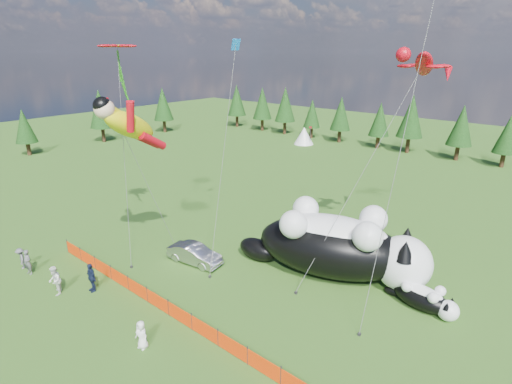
% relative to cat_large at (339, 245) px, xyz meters
% --- Properties ---
extents(ground, '(160.00, 160.00, 0.00)m').
position_rel_cat_large_xyz_m(ground, '(-6.29, -7.17, -2.28)').
color(ground, '#103409').
rests_on(ground, ground).
extents(safety_fence, '(22.06, 0.06, 1.10)m').
position_rel_cat_large_xyz_m(safety_fence, '(-6.29, -10.17, -1.78)').
color(safety_fence, '#262626').
rests_on(safety_fence, ground).
extents(tree_line, '(90.00, 4.00, 8.00)m').
position_rel_cat_large_xyz_m(tree_line, '(-6.29, 37.83, 1.72)').
color(tree_line, black).
rests_on(tree_line, ground).
extents(festival_tents, '(50.00, 3.20, 2.80)m').
position_rel_cat_large_xyz_m(festival_tents, '(4.71, 32.83, -0.88)').
color(festival_tents, white).
rests_on(festival_tents, ground).
extents(cat_large, '(13.01, 7.41, 4.81)m').
position_rel_cat_large_xyz_m(cat_large, '(0.00, 0.00, 0.00)').
color(cat_large, black).
rests_on(cat_large, ground).
extents(cat_small, '(4.49, 1.95, 1.62)m').
position_rel_cat_large_xyz_m(cat_small, '(5.79, -0.16, -1.51)').
color(cat_small, black).
rests_on(cat_small, ground).
extents(car, '(4.33, 2.05, 1.37)m').
position_rel_cat_large_xyz_m(car, '(-8.72, -5.07, -1.60)').
color(car, '#A6A5AA').
rests_on(car, ground).
extents(spectator_a, '(0.72, 0.54, 1.79)m').
position_rel_cat_large_xyz_m(spectator_a, '(-16.29, -13.36, -1.39)').
color(spectator_a, '#57575C').
rests_on(spectator_a, ground).
extents(spectator_b, '(1.08, 0.94, 1.91)m').
position_rel_cat_large_xyz_m(spectator_b, '(-12.44, -13.29, -1.33)').
color(spectator_b, white).
rests_on(spectator_b, ground).
extents(spectator_c, '(1.18, 0.69, 1.92)m').
position_rel_cat_large_xyz_m(spectator_c, '(-11.06, -11.64, -1.32)').
color(spectator_c, '#141C37').
rests_on(spectator_c, ground).
extents(spectator_d, '(1.11, 0.79, 1.55)m').
position_rel_cat_large_xyz_m(spectator_d, '(-17.45, -13.36, -1.51)').
color(spectator_d, '#57575C').
rests_on(spectator_d, ground).
extents(spectator_e, '(0.83, 0.59, 1.58)m').
position_rel_cat_large_xyz_m(spectator_e, '(-4.22, -12.72, -1.49)').
color(spectator_e, white).
rests_on(spectator_e, ground).
extents(superhero_kite, '(5.40, 5.90, 12.36)m').
position_rel_cat_large_xyz_m(superhero_kite, '(-11.42, -7.52, 7.68)').
color(superhero_kite, yellow).
rests_on(superhero_kite, ground).
extents(gecko_kite, '(5.62, 11.37, 16.12)m').
position_rel_cat_large_xyz_m(gecko_kite, '(2.47, 4.46, 11.36)').
color(gecko_kite, red).
rests_on(gecko_kite, ground).
extents(flower_kite, '(4.31, 4.11, 15.02)m').
position_rel_cat_large_xyz_m(flower_kite, '(-14.19, -6.07, 12.29)').
color(flower_kite, red).
rests_on(flower_kite, ground).
extents(diamond_kite_a, '(2.34, 5.75, 15.96)m').
position_rel_cat_large_xyz_m(diamond_kite_a, '(-8.32, -0.92, 11.89)').
color(diamond_kite_a, blue).
rests_on(diamond_kite_a, ground).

